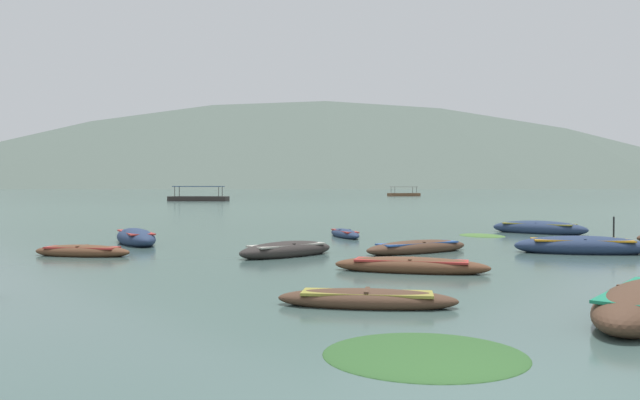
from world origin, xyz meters
TOP-DOWN VIEW (x-y plane):
  - ground_plane at (0.00, 1500.00)m, footprint 6000.00×6000.00m
  - mountain_1 at (-623.95, 2033.60)m, footprint 720.79×720.79m
  - mountain_2 at (35.93, 1942.61)m, footprint 2474.14×2474.14m
  - mountain_3 at (603.43, 2044.67)m, footprint 1440.61×1440.61m
  - rowboat_1 at (7.17, 13.52)m, footprint 4.41×2.20m
  - rowboat_2 at (-8.76, 13.12)m, footprint 3.26×1.50m
  - rowboat_3 at (-0.74, 4.88)m, footprint 3.34×1.35m
  - rowboat_4 at (9.08, 21.96)m, footprint 4.21×3.86m
  - rowboat_6 at (-8.24, 17.25)m, footprint 2.86×4.13m
  - rowboat_7 at (0.84, 9.27)m, footprint 4.03×1.97m
  - rowboat_10 at (1.87, 13.83)m, footprint 4.05×2.92m
  - rowboat_11 at (-0.09, 20.07)m, footprint 1.50×3.16m
  - rowboat_13 at (-2.40, 12.94)m, footprint 3.41×3.10m
  - ferry_0 at (23.36, 145.48)m, footprint 8.27×4.93m
  - ferry_1 at (-18.49, 91.03)m, footprint 9.55×4.05m
  - mooring_buoy at (9.41, 15.80)m, footprint 0.47×0.47m
  - weed_patch_1 at (-0.34, 1.69)m, footprint 2.74×2.49m
  - weed_patch_2 at (6.00, 20.59)m, footprint 2.53×2.78m

SIDE VIEW (x-z plane):
  - ground_plane at x=0.00m, z-range 0.00..0.00m
  - weed_patch_1 at x=-0.34m, z-range -0.07..0.07m
  - weed_patch_2 at x=6.00m, z-range -0.07..0.07m
  - mooring_buoy at x=9.41m, z-range -0.50..0.72m
  - rowboat_3 at x=-0.74m, z-range -0.07..0.32m
  - rowboat_2 at x=-8.76m, z-range -0.08..0.36m
  - rowboat_11 at x=-0.09m, z-range -0.08..0.36m
  - rowboat_7 at x=0.84m, z-range -0.09..0.39m
  - rowboat_10 at x=1.87m, z-range -0.09..0.42m
  - rowboat_13 at x=-2.40m, z-range -0.11..0.47m
  - rowboat_1 at x=7.17m, z-range -0.13..0.57m
  - rowboat_6 at x=-8.24m, z-range -0.14..0.59m
  - rowboat_4 at x=9.08m, z-range -0.14..0.59m
  - ferry_1 at x=-18.49m, z-range -0.82..1.71m
  - ferry_0 at x=23.36m, z-range -0.82..1.71m
  - mountain_1 at x=-623.95m, z-range 0.00..275.95m
  - mountain_3 at x=603.43m, z-range 0.00..435.81m
  - mountain_2 at x=35.93m, z-range 0.00..615.08m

